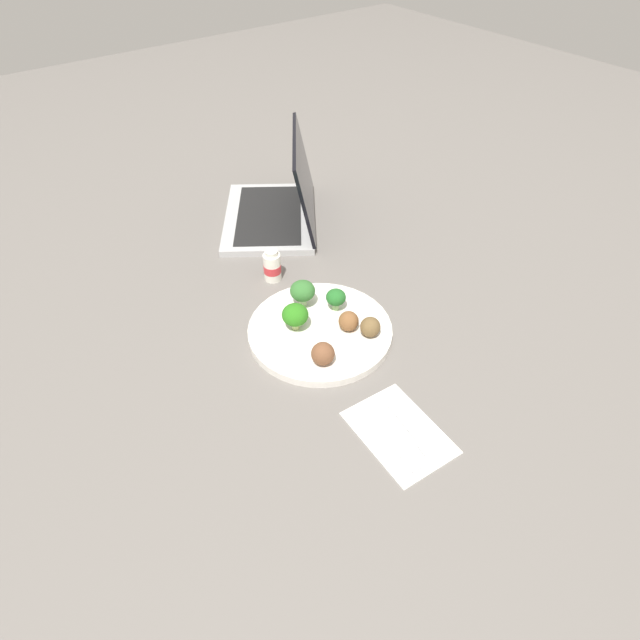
{
  "coord_description": "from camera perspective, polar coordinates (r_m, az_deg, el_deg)",
  "views": [
    {
      "loc": [
        0.61,
        -0.46,
        0.72
      ],
      "look_at": [
        0.0,
        0.0,
        0.04
      ],
      "focal_mm": 30.18,
      "sensor_mm": 36.0,
      "label": 1
    }
  ],
  "objects": [
    {
      "name": "ground_plane",
      "position": [
        1.05,
        0.0,
        -1.46
      ],
      "size": [
        4.0,
        4.0,
        0.0
      ],
      "primitive_type": "plane",
      "color": "slate"
    },
    {
      "name": "plate",
      "position": [
        1.04,
        0.0,
        -1.14
      ],
      "size": [
        0.28,
        0.28,
        0.02
      ],
      "primitive_type": "cylinder",
      "color": "white",
      "rests_on": "ground_plane"
    },
    {
      "name": "broccoli_floret_front_left",
      "position": [
        1.06,
        1.7,
        2.38
      ],
      "size": [
        0.04,
        0.04,
        0.05
      ],
      "color": "#95BD79",
      "rests_on": "plate"
    },
    {
      "name": "broccoli_floret_back_left",
      "position": [
        1.07,
        -1.86,
        3.07
      ],
      "size": [
        0.05,
        0.05,
        0.06
      ],
      "color": "#99BB80",
      "rests_on": "plate"
    },
    {
      "name": "broccoli_floret_mid_left",
      "position": [
        1.02,
        -2.65,
        0.53
      ],
      "size": [
        0.05,
        0.05,
        0.05
      ],
      "color": "#AABF73",
      "rests_on": "plate"
    },
    {
      "name": "meatball_mid_left",
      "position": [
        1.03,
        3.05,
        -0.12
      ],
      "size": [
        0.04,
        0.04,
        0.04
      ],
      "primitive_type": "sphere",
      "color": "brown",
      "rests_on": "plate"
    },
    {
      "name": "meatball_back_right",
      "position": [
        0.96,
        0.31,
        -3.6
      ],
      "size": [
        0.04,
        0.04,
        0.04
      ],
      "primitive_type": "sphere",
      "color": "brown",
      "rests_on": "plate"
    },
    {
      "name": "meatball_front_left",
      "position": [
        1.02,
        5.35,
        -0.74
      ],
      "size": [
        0.04,
        0.04,
        0.04
      ],
      "primitive_type": "sphere",
      "color": "brown",
      "rests_on": "plate"
    },
    {
      "name": "napkin",
      "position": [
        0.9,
        8.4,
        -11.67
      ],
      "size": [
        0.18,
        0.13,
        0.01
      ],
      "primitive_type": "cube",
      "rotation": [
        0.0,
        0.0,
        -0.08
      ],
      "color": "white",
      "rests_on": "ground_plane"
    },
    {
      "name": "fork",
      "position": [
        0.9,
        9.62,
        -11.3
      ],
      "size": [
        0.12,
        0.03,
        0.01
      ],
      "color": "silver",
      "rests_on": "napkin"
    },
    {
      "name": "knife",
      "position": [
        0.89,
        7.78,
        -12.34
      ],
      "size": [
        0.15,
        0.04,
        0.01
      ],
      "color": "silver",
      "rests_on": "napkin"
    },
    {
      "name": "yogurt_bottle",
      "position": [
        1.17,
        -5.09,
        5.68
      ],
      "size": [
        0.04,
        0.04,
        0.07
      ],
      "color": "white",
      "rests_on": "ground_plane"
    },
    {
      "name": "laptop",
      "position": [
        1.37,
        -4.34,
        11.96
      ],
      "size": [
        0.39,
        0.37,
        0.21
      ],
      "color": "#B3B3B3",
      "rests_on": "ground_plane"
    }
  ]
}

